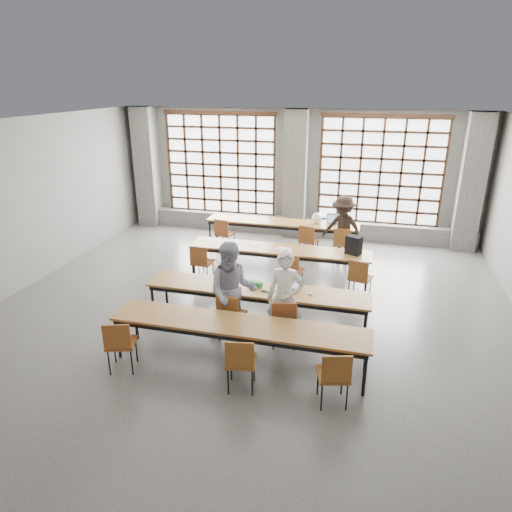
{
  "coord_description": "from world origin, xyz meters",
  "views": [
    {
      "loc": [
        2.08,
        -7.2,
        4.18
      ],
      "look_at": [
        0.11,
        0.4,
        1.16
      ],
      "focal_mm": 32.0,
      "sensor_mm": 36.0,
      "label": 1
    }
  ],
  "objects_px": {
    "chair_mid_centre": "(291,269)",
    "chair_back_right": "(342,241)",
    "desk_row_d": "(239,327)",
    "mouse": "(310,294)",
    "chair_mid_left": "(201,260)",
    "chair_front_right": "(284,319)",
    "student_male": "(285,299)",
    "plastic_bag": "(317,218)",
    "chair_back_mid": "(308,238)",
    "student_female": "(232,291)",
    "laptop_front": "(290,286)",
    "backpack": "(354,245)",
    "chair_near_right": "(334,373)",
    "chair_near_mid": "(241,359)",
    "green_box": "(255,284)",
    "red_pouch": "(121,340)",
    "student_back": "(343,229)",
    "desk_row_c": "(257,292)",
    "phone": "(266,291)",
    "desk_row_b": "(279,251)",
    "chair_back_left": "(224,231)",
    "desk_row_a": "(282,224)",
    "laptop_back": "(334,222)",
    "chair_mid_right": "(359,275)",
    "chair_front_left": "(230,312)",
    "chair_near_left": "(120,341)"
  },
  "relations": [
    {
      "from": "desk_row_b",
      "to": "chair_mid_left",
      "type": "relative_size",
      "value": 4.55
    },
    {
      "from": "chair_front_right",
      "to": "student_female",
      "type": "height_order",
      "value": "student_female"
    },
    {
      "from": "chair_mid_centre",
      "to": "chair_front_right",
      "type": "bearing_deg",
      "value": -82.79
    },
    {
      "from": "chair_back_right",
      "to": "chair_near_mid",
      "type": "xyz_separation_m",
      "value": [
        -0.97,
        -5.45,
        0.0
      ]
    },
    {
      "from": "chair_back_left",
      "to": "chair_back_mid",
      "type": "relative_size",
      "value": 1.0
    },
    {
      "from": "desk_row_d",
      "to": "mouse",
      "type": "height_order",
      "value": "mouse"
    },
    {
      "from": "student_female",
      "to": "plastic_bag",
      "type": "height_order",
      "value": "student_female"
    },
    {
      "from": "chair_near_right",
      "to": "laptop_front",
      "type": "xyz_separation_m",
      "value": [
        -0.98,
        2.02,
        0.25
      ]
    },
    {
      "from": "chair_back_mid",
      "to": "student_female",
      "type": "xyz_separation_m",
      "value": [
        -0.7,
        -4.03,
        0.33
      ]
    },
    {
      "from": "laptop_front",
      "to": "chair_mid_centre",
      "type": "bearing_deg",
      "value": 99.31
    },
    {
      "from": "chair_mid_right",
      "to": "chair_near_left",
      "type": "bearing_deg",
      "value": -134.58
    },
    {
      "from": "chair_mid_centre",
      "to": "chair_back_right",
      "type": "bearing_deg",
      "value": 66.66
    },
    {
      "from": "chair_back_mid",
      "to": "red_pouch",
      "type": "relative_size",
      "value": 4.4
    },
    {
      "from": "red_pouch",
      "to": "backpack",
      "type": "bearing_deg",
      "value": 51.35
    },
    {
      "from": "desk_row_c",
      "to": "chair_back_mid",
      "type": "height_order",
      "value": "chair_back_mid"
    },
    {
      "from": "laptop_front",
      "to": "backpack",
      "type": "height_order",
      "value": "backpack"
    },
    {
      "from": "chair_mid_left",
      "to": "desk_row_d",
      "type": "bearing_deg",
      "value": -58.92
    },
    {
      "from": "chair_near_mid",
      "to": "plastic_bag",
      "type": "distance_m",
      "value": 6.15
    },
    {
      "from": "desk_row_c",
      "to": "phone",
      "type": "height_order",
      "value": "phone"
    },
    {
      "from": "chair_near_right",
      "to": "plastic_bag",
      "type": "height_order",
      "value": "plastic_bag"
    },
    {
      "from": "desk_row_d",
      "to": "laptop_front",
      "type": "height_order",
      "value": "laptop_front"
    },
    {
      "from": "chair_front_left",
      "to": "chair_mid_centre",
      "type": "bearing_deg",
      "value": 72.93
    },
    {
      "from": "desk_row_c",
      "to": "student_male",
      "type": "bearing_deg",
      "value": -39.81
    },
    {
      "from": "desk_row_a",
      "to": "student_back",
      "type": "bearing_deg",
      "value": -17.35
    },
    {
      "from": "laptop_back",
      "to": "green_box",
      "type": "xyz_separation_m",
      "value": [
        -1.0,
        -4.19,
        -0.02
      ]
    },
    {
      "from": "chair_near_right",
      "to": "laptop_back",
      "type": "relative_size",
      "value": 2.07
    },
    {
      "from": "chair_front_right",
      "to": "chair_near_right",
      "type": "bearing_deg",
      "value": -53.85
    },
    {
      "from": "chair_mid_right",
      "to": "student_male",
      "type": "bearing_deg",
      "value": -119.55
    },
    {
      "from": "plastic_bag",
      "to": "chair_back_right",
      "type": "bearing_deg",
      "value": -43.86
    },
    {
      "from": "student_back",
      "to": "laptop_front",
      "type": "relative_size",
      "value": 3.56
    },
    {
      "from": "plastic_bag",
      "to": "chair_back_mid",
      "type": "bearing_deg",
      "value": -99.87
    },
    {
      "from": "laptop_front",
      "to": "backpack",
      "type": "bearing_deg",
      "value": 64.71
    },
    {
      "from": "student_male",
      "to": "red_pouch",
      "type": "relative_size",
      "value": 8.37
    },
    {
      "from": "chair_near_mid",
      "to": "student_back",
      "type": "distance_m",
      "value": 5.67
    },
    {
      "from": "chair_front_right",
      "to": "student_male",
      "type": "height_order",
      "value": "student_male"
    },
    {
      "from": "desk_row_d",
      "to": "green_box",
      "type": "distance_m",
      "value": 1.38
    },
    {
      "from": "chair_back_right",
      "to": "phone",
      "type": "xyz_separation_m",
      "value": [
        -1.04,
        -3.63,
        0.2
      ]
    },
    {
      "from": "red_pouch",
      "to": "chair_back_right",
      "type": "bearing_deg",
      "value": 61.79
    },
    {
      "from": "chair_mid_centre",
      "to": "chair_front_right",
      "type": "xyz_separation_m",
      "value": [
        0.27,
        -2.13,
        0.0
      ]
    },
    {
      "from": "chair_mid_centre",
      "to": "phone",
      "type": "bearing_deg",
      "value": -95.96
    },
    {
      "from": "chair_back_right",
      "to": "green_box",
      "type": "distance_m",
      "value": 3.69
    },
    {
      "from": "mouse",
      "to": "plastic_bag",
      "type": "xyz_separation_m",
      "value": [
        -0.43,
        4.23,
        0.12
      ]
    },
    {
      "from": "chair_back_right",
      "to": "plastic_bag",
      "type": "xyz_separation_m",
      "value": [
        -0.71,
        0.68,
        0.34
      ]
    },
    {
      "from": "student_back",
      "to": "plastic_bag",
      "type": "height_order",
      "value": "student_back"
    },
    {
      "from": "chair_near_mid",
      "to": "student_male",
      "type": "xyz_separation_m",
      "value": [
        0.35,
        1.42,
        0.3
      ]
    },
    {
      "from": "mouse",
      "to": "desk_row_c",
      "type": "bearing_deg",
      "value": 178.79
    },
    {
      "from": "chair_mid_left",
      "to": "chair_front_right",
      "type": "relative_size",
      "value": 1.0
    },
    {
      "from": "chair_back_mid",
      "to": "chair_near_right",
      "type": "height_order",
      "value": "same"
    },
    {
      "from": "desk_row_a",
      "to": "chair_back_left",
      "type": "xyz_separation_m",
      "value": [
        -1.42,
        -0.63,
        -0.13
      ]
    },
    {
      "from": "chair_mid_centre",
      "to": "red_pouch",
      "type": "xyz_separation_m",
      "value": [
        -2.01,
        -3.35,
        -0.04
      ]
    }
  ]
}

